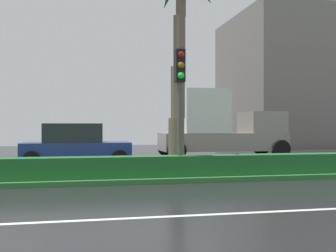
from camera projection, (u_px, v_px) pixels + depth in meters
ground_plane at (8, 177)px, 13.43m from camera, size 90.00×42.00×0.10m
median_strip at (2, 177)px, 12.45m from camera, size 85.50×4.00×0.15m
traffic_signal_median_right at (180, 87)px, 12.18m from camera, size 0.28×0.43×3.79m
car_in_traffic_third at (75, 146)px, 16.78m from camera, size 4.30×2.02×1.72m
box_truck_lead at (221, 127)px, 21.39m from camera, size 6.40×2.64×3.46m
building_far_right at (324, 83)px, 35.33m from camera, size 15.87×10.44×10.65m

